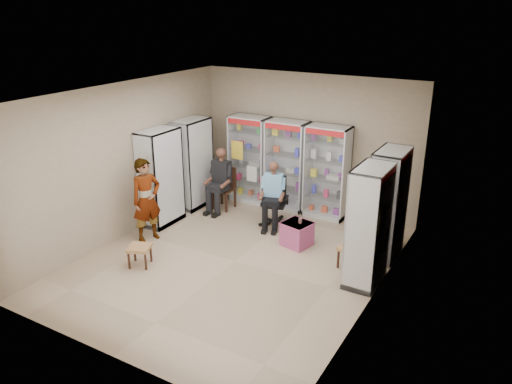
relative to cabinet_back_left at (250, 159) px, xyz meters
The scene contains 18 objects.
floor 3.18m from the cabinet_back_left, 64.54° to the right, with size 6.00×6.00×0.00m, color tan.
room_shell 3.18m from the cabinet_back_left, 64.54° to the right, with size 5.02×6.02×3.01m.
cabinet_back_left is the anchor object (origin of this frame).
cabinet_back_mid 0.95m from the cabinet_back_left, ahead, with size 0.90×0.50×2.00m, color silver.
cabinet_back_right 1.90m from the cabinet_back_left, ahead, with size 0.90×0.50×2.00m, color #ABACB2.
cabinet_right_far 3.71m from the cabinet_back_left, 17.75° to the right, with size 0.50×0.90×2.00m, color silver.
cabinet_right_near 4.18m from the cabinet_back_left, 32.28° to the right, with size 0.50×0.90×2.00m, color #A2A4A9.
cabinet_left_far 1.32m from the cabinet_back_left, 135.00° to the right, with size 0.50×0.90×2.00m, color #B1B4B8.
cabinet_left_near 2.23m from the cabinet_back_left, 114.61° to the right, with size 0.50×0.90×2.00m, color silver.
wooden_chair 0.94m from the cabinet_back_left, 108.90° to the right, with size 0.42×0.42×0.94m, color black.
seated_customer 0.88m from the cabinet_back_left, 107.77° to the right, with size 0.44×0.60×1.34m, color black, non-canonical shape.
office_chair 1.56m from the cabinet_back_left, 39.18° to the right, with size 0.56×0.56×1.02m, color black.
seated_shopkeeper 1.55m from the cabinet_back_left, 40.65° to the right, with size 0.43×0.60×1.30m, color #6B8CD4, non-canonical shape.
pink_trunk 2.66m from the cabinet_back_left, 38.79° to the right, with size 0.49×0.47×0.47m, color #A14074.
tea_glass 2.61m from the cabinet_back_left, 37.69° to the right, with size 0.07×0.07×0.09m, color #4E2306.
woven_stool_a 3.82m from the cabinet_back_left, 31.15° to the right, with size 0.41×0.41×0.41m, color #AE7249.
woven_stool_b 3.78m from the cabinet_back_left, 91.14° to the right, with size 0.37×0.37×0.37m, color tan.
standing_man 2.87m from the cabinet_back_left, 103.10° to the right, with size 0.60×0.39×1.65m, color #9A9A9D.
Camera 1 is at (4.29, -6.71, 4.34)m, focal length 35.00 mm.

